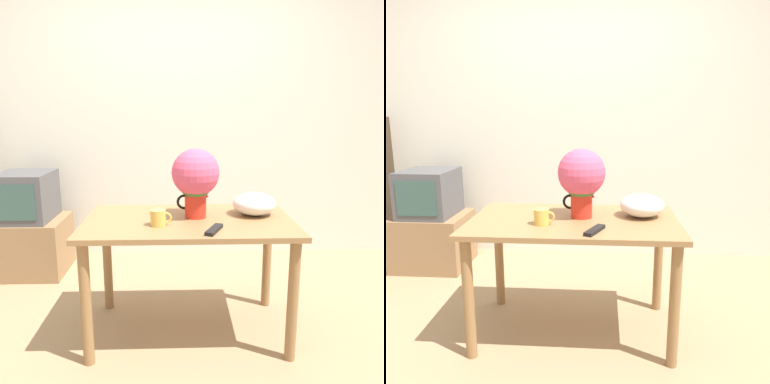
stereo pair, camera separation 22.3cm
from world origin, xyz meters
The scene contains 9 objects.
ground_plane centered at (0.00, 0.00, 0.00)m, with size 12.00×12.00×0.00m, color #9E7F5B.
wall_back centered at (0.00, 1.62, 1.30)m, with size 8.00×0.05×2.60m.
table centered at (0.10, 0.23, 0.62)m, with size 1.23×0.73×0.73m.
flower_vase centered at (0.14, 0.27, 0.97)m, with size 0.28×0.28×0.41m.
coffee_mug centered at (-0.07, 0.10, 0.78)m, with size 0.12×0.09×0.09m.
white_bowl centered at (0.50, 0.31, 0.80)m, with size 0.27×0.27×0.14m.
remote_control centered at (0.23, -0.02, 0.74)m, with size 0.11×0.18×0.02m.
tv_stand centered at (-1.24, 1.17, 0.24)m, with size 0.61×0.52×0.47m.
tv_set centered at (-1.24, 1.17, 0.67)m, with size 0.43×0.48×0.40m.
Camera 1 is at (0.05, -1.91, 1.35)m, focal length 35.00 mm.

